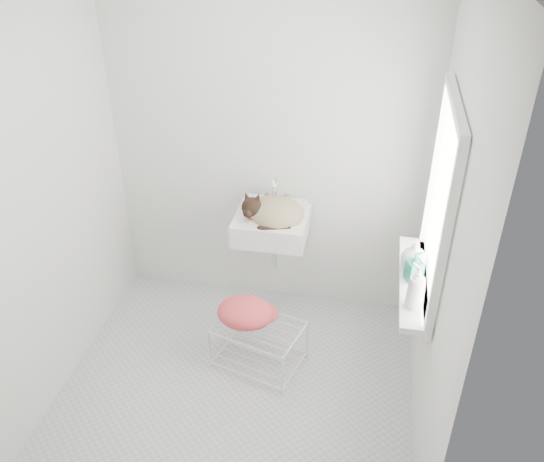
% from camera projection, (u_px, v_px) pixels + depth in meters
% --- Properties ---
extents(floor, '(2.20, 2.00, 0.02)m').
position_uv_depth(floor, '(238.00, 385.00, 3.67)').
color(floor, '#BABDC1').
rests_on(floor, ground).
extents(back_wall, '(2.20, 0.02, 2.50)m').
position_uv_depth(back_wall, '(267.00, 144.00, 3.84)').
color(back_wall, silver).
rests_on(back_wall, ground).
extents(right_wall, '(0.02, 2.00, 2.50)m').
position_uv_depth(right_wall, '(444.00, 239.00, 2.83)').
color(right_wall, silver).
rests_on(right_wall, ground).
extents(left_wall, '(0.02, 2.00, 2.50)m').
position_uv_depth(left_wall, '(40.00, 199.00, 3.18)').
color(left_wall, silver).
rests_on(left_wall, ground).
extents(window_glass, '(0.01, 0.80, 1.00)m').
position_uv_depth(window_glass, '(442.00, 203.00, 2.94)').
color(window_glass, white).
rests_on(window_glass, right_wall).
extents(window_frame, '(0.04, 0.90, 1.10)m').
position_uv_depth(window_frame, '(439.00, 202.00, 2.95)').
color(window_frame, white).
rests_on(window_frame, right_wall).
extents(windowsill, '(0.16, 0.88, 0.04)m').
position_uv_depth(windowsill, '(414.00, 281.00, 3.23)').
color(windowsill, white).
rests_on(windowsill, right_wall).
extents(sink, '(0.49, 0.43, 0.20)m').
position_uv_depth(sink, '(271.00, 216.00, 3.82)').
color(sink, white).
rests_on(sink, back_wall).
extents(faucet, '(0.18, 0.12, 0.18)m').
position_uv_depth(faucet, '(276.00, 185.00, 3.90)').
color(faucet, silver).
rests_on(faucet, sink).
extents(cat, '(0.41, 0.33, 0.25)m').
position_uv_depth(cat, '(273.00, 212.00, 3.78)').
color(cat, tan).
rests_on(cat, sink).
extents(wire_rack, '(0.61, 0.50, 0.32)m').
position_uv_depth(wire_rack, '(259.00, 345.00, 3.76)').
color(wire_rack, silver).
rests_on(wire_rack, floor).
extents(towel, '(0.38, 0.28, 0.15)m').
position_uv_depth(towel, '(245.00, 318.00, 3.69)').
color(towel, orange).
rests_on(towel, wire_rack).
extents(bottle_a, '(0.12, 0.12, 0.22)m').
position_uv_depth(bottle_a, '(413.00, 306.00, 3.01)').
color(bottle_a, white).
rests_on(bottle_a, windowsill).
extents(bottle_b, '(0.11, 0.11, 0.18)m').
position_uv_depth(bottle_b, '(412.00, 280.00, 3.21)').
color(bottle_b, '#1E8971').
rests_on(bottle_b, windowsill).
extents(bottle_c, '(0.21, 0.21, 0.19)m').
position_uv_depth(bottle_c, '(412.00, 268.00, 3.30)').
color(bottle_c, silver).
rests_on(bottle_c, windowsill).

